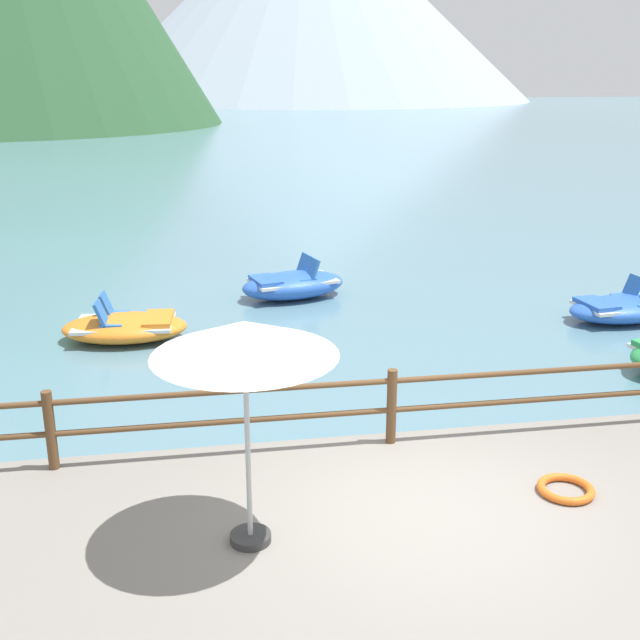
# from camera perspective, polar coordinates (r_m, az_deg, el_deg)

# --- Properties ---
(ground_plane) EXTENTS (200.00, 200.00, 0.00)m
(ground_plane) POSITION_cam_1_polar(r_m,az_deg,el_deg) (47.12, -6.86, 11.85)
(ground_plane) COLOR slate
(dock_railing) EXTENTS (23.92, 0.12, 0.95)m
(dock_railing) POSITION_cam_1_polar(r_m,az_deg,el_deg) (9.46, 5.28, -5.76)
(dock_railing) COLOR brown
(dock_railing) RESTS_ON promenade_dock
(beach_umbrella) EXTENTS (1.70, 1.70, 2.24)m
(beach_umbrella) POSITION_cam_1_polar(r_m,az_deg,el_deg) (6.95, -5.55, -1.60)
(beach_umbrella) COLOR #B2B2B7
(beach_umbrella) RESTS_ON promenade_dock
(life_ring) EXTENTS (0.61, 0.61, 0.09)m
(life_ring) POSITION_cam_1_polar(r_m,az_deg,el_deg) (8.98, 17.55, -11.71)
(life_ring) COLOR orange
(life_ring) RESTS_ON promenade_dock
(pedal_boat_1) EXTENTS (2.37, 1.55, 0.82)m
(pedal_boat_1) POSITION_cam_1_polar(r_m,az_deg,el_deg) (14.78, -14.05, -0.48)
(pedal_boat_1) COLOR orange
(pedal_boat_1) RESTS_ON ground
(pedal_boat_3) EXTENTS (2.47, 1.52, 0.83)m
(pedal_boat_3) POSITION_cam_1_polar(r_m,az_deg,el_deg) (16.57, 21.32, 0.82)
(pedal_boat_3) COLOR blue
(pedal_boat_3) RESTS_ON ground
(pedal_boat_4) EXTENTS (2.55, 1.78, 0.89)m
(pedal_boat_4) POSITION_cam_1_polar(r_m,az_deg,el_deg) (17.01, -2.00, 2.63)
(pedal_boat_4) COLOR blue
(pedal_boat_4) RESTS_ON ground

